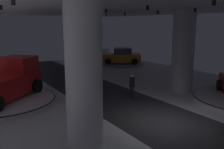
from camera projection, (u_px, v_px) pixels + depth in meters
name	position (u px, v px, depth m)	size (l,w,h in m)	color
ground	(166.00, 123.00, 11.54)	(24.00, 44.00, 0.06)	silver
ceiling_with_spotlights	(171.00, 0.00, 10.40)	(24.00, 44.00, 0.39)	silver
column_right	(183.00, 51.00, 16.33)	(1.46, 1.46, 5.50)	#ADADB2
column_left	(84.00, 74.00, 9.03)	(1.38, 1.38, 5.50)	silver
display_platform_far_right	(121.00, 64.00, 27.28)	(5.00, 5.00, 0.24)	#B7B7BC
display_car_far_right	(121.00, 56.00, 27.10)	(4.50, 3.82, 1.71)	#B77519
display_platform_deep_right	(92.00, 57.00, 32.97)	(4.60, 4.60, 0.27)	#333338
display_car_deep_right	(92.00, 50.00, 32.80)	(3.69, 4.54, 1.71)	silver
display_platform_mid_left	(3.00, 101.00, 14.38)	(6.03, 6.03, 0.22)	silver
pickup_truck_mid_left	(5.00, 82.00, 14.48)	(5.35, 5.10, 2.30)	red
visitor_walking_near	(132.00, 85.00, 14.98)	(0.32, 0.32, 1.59)	black
visitor_walking_far	(72.00, 67.00, 21.29)	(0.32, 0.32, 1.59)	black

